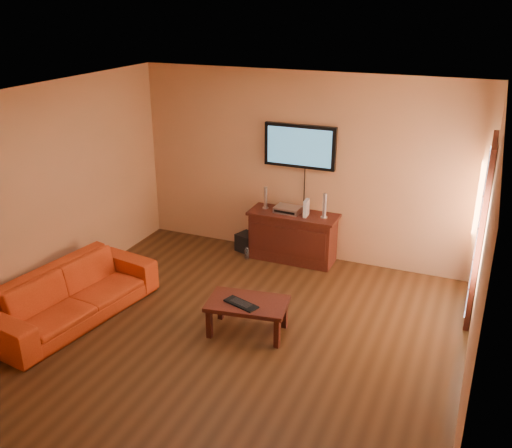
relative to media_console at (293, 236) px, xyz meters
The scene contains 14 objects.
ground_plane 2.28m from the media_console, 88.65° to the right, with size 5.00×5.00×0.00m, color #37200F.
room_walls 2.09m from the media_console, 88.13° to the right, with size 5.00×5.00×5.00m.
french_door 2.66m from the media_console, 12.28° to the right, with size 0.07×1.02×2.22m.
media_console is the anchor object (origin of this frame).
television 1.31m from the media_console, 90.00° to the left, with size 1.04×0.08×0.62m.
coffee_table 2.07m from the media_console, 84.98° to the right, with size 0.97×0.67×0.40m.
sofa 3.18m from the media_console, 126.23° to the right, with size 2.13×0.62×0.83m, color #CA3F16.
speaker_left 0.68m from the media_console, behind, with size 0.09×0.09×0.33m.
speaker_right 0.69m from the media_console, ahead, with size 0.10×0.10×0.36m.
av_receiver 0.41m from the media_console, 167.30° to the left, with size 0.37×0.26×0.08m, color silver.
game_console 0.52m from the media_console, ahead, with size 0.05×0.18×0.24m, color white.
subwoofer 0.78m from the media_console, behind, with size 0.27×0.27×0.27m, color black.
bottle 0.73m from the media_console, 158.18° to the right, with size 0.07×0.07×0.19m.
keyboard 2.16m from the media_console, 86.23° to the right, with size 0.44×0.28×0.02m.
Camera 1 is at (2.42, -5.01, 3.63)m, focal length 40.00 mm.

